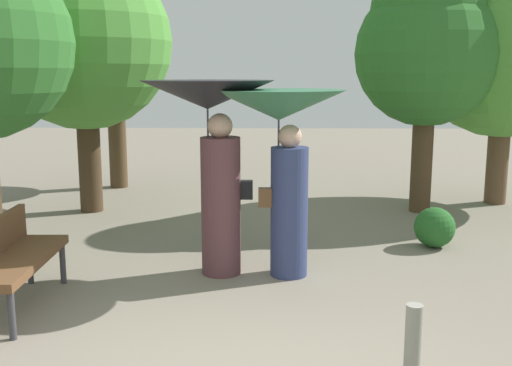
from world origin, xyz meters
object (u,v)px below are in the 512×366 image
at_px(person_left, 212,131).
at_px(tree_near_right, 428,40).
at_px(person_right, 282,135).
at_px(tree_mid_left, 83,26).
at_px(park_bench, 10,255).
at_px(tree_near_left, 113,44).
at_px(path_marker_post, 413,342).
at_px(tree_mid_right, 507,30).

xyz_separation_m(person_left, tree_near_right, (2.97, 3.05, 1.08)).
relative_size(person_right, tree_mid_left, 0.45).
bearing_deg(tree_mid_left, park_bench, -83.69).
relative_size(tree_near_left, path_marker_post, 7.13).
bearing_deg(park_bench, path_marker_post, -111.55).
height_order(tree_mid_left, path_marker_post, tree_mid_left).
distance_m(tree_near_left, tree_mid_right, 6.79).
bearing_deg(park_bench, person_right, -69.88).
height_order(tree_mid_right, path_marker_post, tree_mid_right).
bearing_deg(park_bench, tree_mid_right, -54.09).
bearing_deg(person_right, tree_near_right, -42.53).
bearing_deg(path_marker_post, tree_near_left, 118.30).
height_order(person_left, tree_mid_left, tree_mid_left).
xyz_separation_m(person_left, park_bench, (-1.77, -1.04, -1.04)).
bearing_deg(tree_near_left, tree_near_right, -20.16).
distance_m(park_bench, tree_mid_left, 4.65).
height_order(person_left, tree_mid_right, tree_mid_right).
height_order(park_bench, tree_mid_right, tree_mid_right).
height_order(person_right, tree_mid_right, tree_mid_right).
distance_m(person_right, tree_near_left, 5.96).
xyz_separation_m(tree_near_left, tree_mid_right, (6.66, -1.29, 0.15)).
height_order(person_left, park_bench, person_left).
relative_size(park_bench, path_marker_post, 2.72).
xyz_separation_m(person_left, person_right, (0.73, -0.05, -0.03)).
distance_m(person_left, person_right, 0.73).
bearing_deg(person_left, person_right, -100.26).
relative_size(park_bench, tree_mid_left, 0.35).
relative_size(tree_mid_left, path_marker_post, 7.89).
distance_m(tree_mid_left, path_marker_post, 6.97).
relative_size(tree_near_right, tree_mid_left, 0.90).
height_order(tree_near_right, tree_mid_left, tree_mid_left).
relative_size(person_right, tree_near_left, 0.50).
bearing_deg(path_marker_post, park_bench, 160.08).
bearing_deg(park_bench, tree_near_right, -50.84).
distance_m(tree_near_left, tree_near_right, 5.59).
distance_m(tree_near_left, path_marker_post, 8.57).
bearing_deg(tree_near_left, path_marker_post, -61.70).
bearing_deg(tree_near_right, tree_mid_right, 24.33).
distance_m(park_bench, tree_mid_right, 8.10).
distance_m(tree_near_left, tree_mid_left, 2.03).
relative_size(person_left, tree_mid_left, 0.47).
bearing_deg(tree_near_left, person_right, -59.11).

